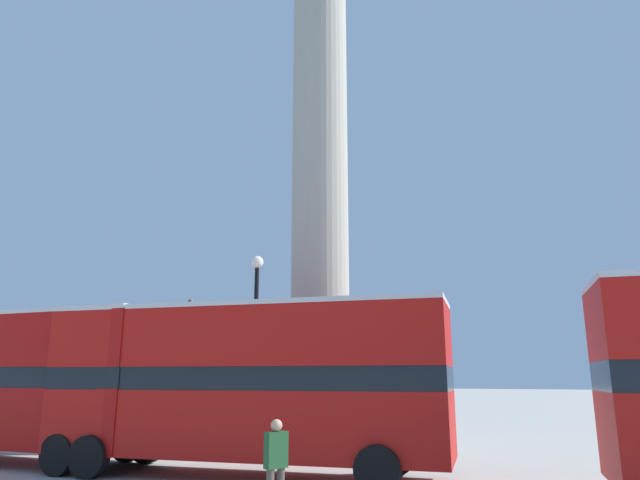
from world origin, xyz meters
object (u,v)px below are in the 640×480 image
at_px(monument_column, 320,153).
at_px(street_lamp, 255,345).
at_px(bus_c, 1,379).
at_px(pedestrian_near_lamp, 276,462).
at_px(bus_b, 247,379).
at_px(equestrian_statue, 186,388).

distance_m(monument_column, street_lamp, 8.16).
distance_m(bus_c, pedestrian_near_lamp, 11.12).
bearing_deg(bus_c, bus_b, 2.00).
height_order(bus_b, bus_c, bus_c).
bearing_deg(pedestrian_near_lamp, equestrian_statue, 67.55).
bearing_deg(bus_c, street_lamp, 25.33).
distance_m(street_lamp, pedestrian_near_lamp, 7.74).
height_order(equestrian_statue, pedestrian_near_lamp, equestrian_statue).
bearing_deg(monument_column, pedestrian_near_lamp, -73.53).
bearing_deg(street_lamp, equestrian_statue, 134.57).
bearing_deg(street_lamp, bus_b, -65.64).
distance_m(monument_column, equestrian_statue, 13.32).
relative_size(bus_c, street_lamp, 1.75).
bearing_deg(bus_c, equestrian_statue, 94.51).
distance_m(monument_column, bus_b, 10.45).
relative_size(monument_column, bus_b, 2.64).
height_order(monument_column, street_lamp, monument_column).
height_order(equestrian_statue, street_lamp, street_lamp).
xyz_separation_m(monument_column, street_lamp, (-0.97, -3.13, -7.47)).
bearing_deg(pedestrian_near_lamp, bus_c, 102.25).
relative_size(equestrian_statue, pedestrian_near_lamp, 3.74).
height_order(monument_column, bus_b, monument_column).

